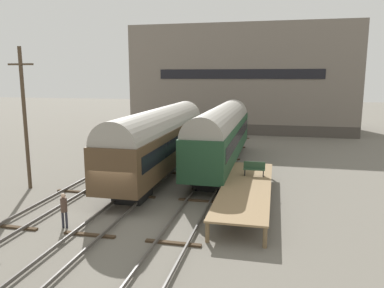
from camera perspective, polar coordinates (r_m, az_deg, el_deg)
ground_plane at (r=21.41m, az=-11.55°, el=-10.34°), size 200.00×200.00×0.00m
track_left at (r=23.29m, az=-20.97°, el=-8.74°), size 2.60×60.00×0.26m
track_middle at (r=21.36m, az=-11.56°, el=-9.98°), size 2.60×60.00×0.26m
track_right at (r=20.10m, az=-0.57°, el=-11.08°), size 2.60×60.00×0.26m
train_car_green at (r=30.87m, az=4.52°, el=1.76°), size 2.94×18.06×5.09m
train_car_brown at (r=28.08m, az=-4.96°, el=0.92°), size 3.02×17.28×5.14m
station_platform at (r=22.62m, az=8.28°, el=-6.48°), size 2.88×12.02×1.06m
bench at (r=24.79m, az=9.46°, el=-3.66°), size 1.40×0.40×0.91m
person_worker at (r=19.80m, az=-18.94°, el=-9.09°), size 0.32×0.32×1.79m
utility_pole at (r=26.86m, az=-24.13°, el=3.77°), size 1.80×0.24×9.34m
warehouse_building at (r=54.29m, az=7.84°, el=9.74°), size 29.47×12.45×14.08m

